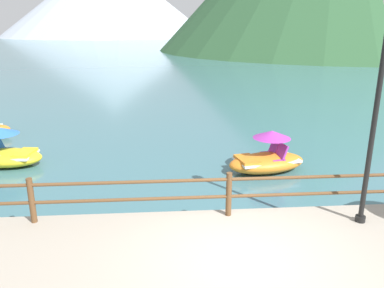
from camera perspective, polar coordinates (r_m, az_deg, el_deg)
name	(u,v)px	position (r m, az deg, el deg)	size (l,w,h in m)	color
ground_plane	(174,62)	(45.88, -2.69, 12.02)	(200.00, 200.00, 0.00)	#3D6B75
dock_railing	(229,190)	(8.03, 5.47, -6.74)	(23.92, 0.12, 0.95)	brown
lamp_post	(378,93)	(7.91, 25.80, 6.74)	(0.28, 0.28, 4.38)	black
pedal_boat_2	(267,158)	(11.70, 11.01, -2.10)	(2.56, 1.66, 1.25)	orange
pedal_boat_3	(6,153)	(13.28, -25.79, -1.21)	(2.33, 1.46, 1.23)	yellow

